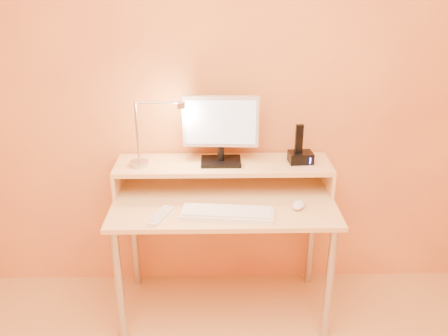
{
  "coord_description": "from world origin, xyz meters",
  "views": [
    {
      "loc": [
        -0.04,
        -1.11,
        1.9
      ],
      "look_at": [
        0.0,
        1.13,
        0.93
      ],
      "focal_mm": 38.14,
      "sensor_mm": 36.0,
      "label": 1
    }
  ],
  "objects_px": {
    "phone_dock": "(301,157)",
    "remote_control": "(161,216)",
    "mouse": "(298,205)",
    "lamp_base": "(140,163)",
    "monitor_panel": "(221,121)",
    "keyboard": "(227,214)"
  },
  "relations": [
    {
      "from": "mouse",
      "to": "phone_dock",
      "type": "bearing_deg",
      "value": 105.1
    },
    {
      "from": "keyboard",
      "to": "remote_control",
      "type": "relative_size",
      "value": 2.34
    },
    {
      "from": "monitor_panel",
      "to": "keyboard",
      "type": "relative_size",
      "value": 0.88
    },
    {
      "from": "phone_dock",
      "to": "mouse",
      "type": "height_order",
      "value": "phone_dock"
    },
    {
      "from": "phone_dock",
      "to": "mouse",
      "type": "relative_size",
      "value": 1.2
    },
    {
      "from": "lamp_base",
      "to": "mouse",
      "type": "xyz_separation_m",
      "value": [
        0.85,
        -0.21,
        -0.15
      ]
    },
    {
      "from": "phone_dock",
      "to": "remote_control",
      "type": "distance_m",
      "value": 0.84
    },
    {
      "from": "monitor_panel",
      "to": "remote_control",
      "type": "height_order",
      "value": "monitor_panel"
    },
    {
      "from": "monitor_panel",
      "to": "remote_control",
      "type": "xyz_separation_m",
      "value": [
        -0.31,
        -0.34,
        -0.39
      ]
    },
    {
      "from": "monitor_panel",
      "to": "phone_dock",
      "type": "height_order",
      "value": "monitor_panel"
    },
    {
      "from": "lamp_base",
      "to": "phone_dock",
      "type": "distance_m",
      "value": 0.89
    },
    {
      "from": "phone_dock",
      "to": "remote_control",
      "type": "bearing_deg",
      "value": -161.17
    },
    {
      "from": "remote_control",
      "to": "keyboard",
      "type": "bearing_deg",
      "value": 22.3
    },
    {
      "from": "lamp_base",
      "to": "keyboard",
      "type": "bearing_deg",
      "value": -31.06
    },
    {
      "from": "lamp_base",
      "to": "monitor_panel",
      "type": "bearing_deg",
      "value": 5.11
    },
    {
      "from": "monitor_panel",
      "to": "remote_control",
      "type": "relative_size",
      "value": 2.06
    },
    {
      "from": "monitor_panel",
      "to": "phone_dock",
      "type": "relative_size",
      "value": 3.17
    },
    {
      "from": "mouse",
      "to": "remote_control",
      "type": "height_order",
      "value": "mouse"
    },
    {
      "from": "lamp_base",
      "to": "mouse",
      "type": "distance_m",
      "value": 0.89
    },
    {
      "from": "remote_control",
      "to": "phone_dock",
      "type": "bearing_deg",
      "value": 43.85
    },
    {
      "from": "mouse",
      "to": "keyboard",
      "type": "bearing_deg",
      "value": -143.51
    },
    {
      "from": "monitor_panel",
      "to": "phone_dock",
      "type": "xyz_separation_m",
      "value": [
        0.44,
        -0.01,
        -0.21
      ]
    }
  ]
}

